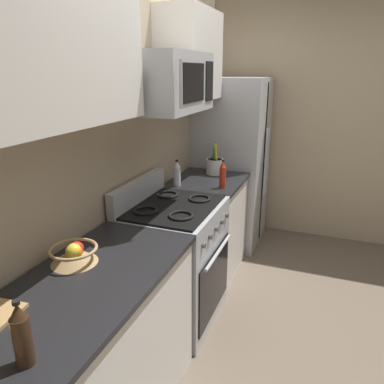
{
  "coord_description": "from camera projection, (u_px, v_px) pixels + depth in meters",
  "views": [
    {
      "loc": [
        -2.27,
        -0.35,
        1.85
      ],
      "look_at": [
        0.04,
        0.53,
        1.03
      ],
      "focal_mm": 34.32,
      "sensor_mm": 36.0,
      "label": 1
    }
  ],
  "objects": [
    {
      "name": "counter_left",
      "position": [
        96.0,
        355.0,
        1.89
      ],
      "size": [
        1.25,
        0.63,
        0.91
      ],
      "color": "silver",
      "rests_on": "ground"
    },
    {
      "name": "bottle_hot_sauce",
      "position": [
        223.0,
        175.0,
        3.06
      ],
      "size": [
        0.05,
        0.05,
        0.24
      ],
      "color": "red",
      "rests_on": "counter_right"
    },
    {
      "name": "upper_cabinets_right",
      "position": [
        190.0,
        56.0,
        3.05
      ],
      "size": [
        0.73,
        0.34,
        0.72
      ],
      "color": "silver"
    },
    {
      "name": "wall_back",
      "position": [
        124.0,
        150.0,
        2.66
      ],
      "size": [
        8.0,
        0.1,
        2.6
      ],
      "primitive_type": "cube",
      "color": "tan",
      "rests_on": "ground"
    },
    {
      "name": "microwave",
      "position": [
        168.0,
        82.0,
        2.38
      ],
      "size": [
        0.72,
        0.44,
        0.38
      ],
      "color": "#B2B5BA"
    },
    {
      "name": "wall_right",
      "position": [
        299.0,
        122.0,
        4.09
      ],
      "size": [
        0.1,
        8.0,
        2.6
      ],
      "primitive_type": "cube",
      "color": "tan",
      "rests_on": "ground"
    },
    {
      "name": "bottle_soy",
      "position": [
        22.0,
        336.0,
        1.2
      ],
      "size": [
        0.06,
        0.06,
        0.25
      ],
      "color": "#382314",
      "rests_on": "counter_left"
    },
    {
      "name": "refrigerator",
      "position": [
        231.0,
        163.0,
        4.01
      ],
      "size": [
        0.76,
        0.74,
        1.79
      ],
      "color": "#B2B5BA",
      "rests_on": "ground"
    },
    {
      "name": "bottle_vinegar",
      "position": [
        177.0,
        174.0,
        3.12
      ],
      "size": [
        0.06,
        0.06,
        0.22
      ],
      "color": "silver",
      "rests_on": "counter_right"
    },
    {
      "name": "upper_cabinets_left",
      "position": [
        30.0,
        40.0,
        1.47
      ],
      "size": [
        1.24,
        0.34,
        0.72
      ],
      "color": "silver"
    },
    {
      "name": "range_oven",
      "position": [
        174.0,
        261.0,
        2.79
      ],
      "size": [
        0.76,
        0.67,
        1.09
      ],
      "color": "#B2B5BA",
      "rests_on": "ground"
    },
    {
      "name": "counter_right",
      "position": [
        207.0,
        225.0,
        3.47
      ],
      "size": [
        0.74,
        0.63,
        0.91
      ],
      "color": "silver",
      "rests_on": "ground"
    },
    {
      "name": "fruit_basket",
      "position": [
        74.0,
        254.0,
        1.87
      ],
      "size": [
        0.25,
        0.25,
        0.11
      ],
      "color": "tan",
      "rests_on": "counter_left"
    },
    {
      "name": "ground_plane",
      "position": [
        257.0,
        333.0,
        2.71
      ],
      "size": [
        16.0,
        16.0,
        0.0
      ],
      "primitive_type": "plane",
      "color": "#6B5B4C"
    },
    {
      "name": "utensil_crock",
      "position": [
        215.0,
        165.0,
        3.49
      ],
      "size": [
        0.16,
        0.16,
        0.31
      ],
      "color": "white",
      "rests_on": "counter_right"
    }
  ]
}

